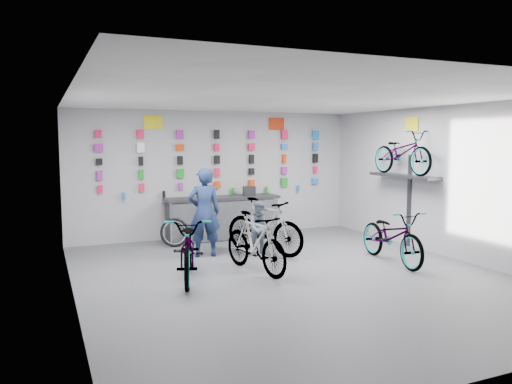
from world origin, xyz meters
name	(u,v)px	position (x,y,z in m)	size (l,w,h in m)	color
floor	(293,277)	(0.00, 0.00, 0.00)	(8.00, 8.00, 0.00)	#4C4C51
ceiling	(294,99)	(0.00, 0.00, 3.00)	(8.00, 8.00, 0.00)	white
wall_back	(216,174)	(0.00, 4.00, 1.50)	(7.00, 7.00, 0.00)	#ADADAF
wall_front	(491,228)	(0.00, -4.00, 1.50)	(7.00, 7.00, 0.00)	#ADADAF
wall_left	(71,199)	(-3.50, 0.00, 1.50)	(8.00, 8.00, 0.00)	#ADADAF
wall_right	(452,182)	(3.50, 0.00, 1.50)	(8.00, 8.00, 0.00)	#ADADAF
counter	(223,218)	(0.00, 3.54, 0.49)	(2.70, 0.66, 1.00)	black
merch_wall	(221,160)	(0.09, 3.93, 1.84)	(5.58, 0.08, 1.56)	#EF184B
wall_bracket	(404,180)	(3.33, 1.20, 1.46)	(0.39, 1.90, 2.00)	#333338
sign_left	(153,122)	(-1.50, 3.98, 2.72)	(0.42, 0.02, 0.30)	yellow
sign_right	(277,124)	(1.60, 3.98, 2.72)	(0.42, 0.02, 0.30)	red
sign_side	(412,125)	(3.48, 1.20, 2.65)	(0.02, 0.40, 0.30)	yellow
bike_left	(189,247)	(-1.66, 0.56, 0.54)	(0.72, 2.07, 1.09)	gray
bike_center	(255,243)	(-0.48, 0.52, 0.53)	(0.50, 1.76, 1.06)	gray
bike_right	(392,236)	(2.18, 0.12, 0.52)	(0.69, 1.97, 1.03)	gray
bike_service	(264,226)	(0.26, 1.76, 0.57)	(0.54, 1.90, 1.14)	gray
bike_wall	(402,152)	(3.25, 1.20, 2.05)	(0.63, 1.80, 0.95)	gray
clerk	(204,212)	(-0.93, 2.03, 0.89)	(0.65, 0.43, 1.78)	#19274E
customer	(260,228)	(0.15, 1.70, 0.55)	(0.53, 0.41, 1.10)	slate
spare_wheel	(175,233)	(-1.25, 3.17, 0.31)	(0.64, 0.24, 0.63)	black
register	(249,191)	(0.67, 3.55, 1.11)	(0.28, 0.30, 0.22)	black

